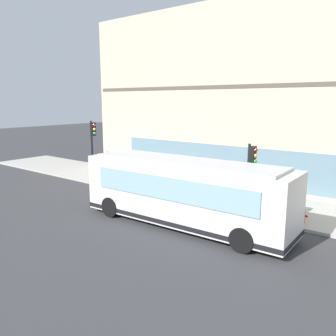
# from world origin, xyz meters

# --- Properties ---
(ground) EXTENTS (120.00, 120.00, 0.00)m
(ground) POSITION_xyz_m (0.00, 0.00, 0.00)
(ground) COLOR #38383A
(sidewalk_curb) EXTENTS (4.94, 40.00, 0.15)m
(sidewalk_curb) POSITION_xyz_m (5.07, 0.00, 0.07)
(sidewalk_curb) COLOR #B2ADA3
(sidewalk_curb) RESTS_ON ground
(building_corner) EXTENTS (9.11, 22.48, 11.89)m
(building_corner) POSITION_xyz_m (12.07, 0.00, 5.94)
(building_corner) COLOR beige
(building_corner) RESTS_ON ground
(city_bus_nearside) EXTENTS (2.84, 10.11, 3.07)m
(city_bus_nearside) POSITION_xyz_m (0.04, -2.63, 1.55)
(city_bus_nearside) COLOR silver
(city_bus_nearside) RESTS_ON ground
(traffic_light_near_corner) EXTENTS (0.32, 0.49, 3.49)m
(traffic_light_near_corner) POSITION_xyz_m (2.99, -4.50, 2.59)
(traffic_light_near_corner) COLOR black
(traffic_light_near_corner) RESTS_ON sidewalk_curb
(traffic_light_down_block) EXTENTS (0.32, 0.49, 4.16)m
(traffic_light_down_block) POSITION_xyz_m (3.07, 7.21, 3.05)
(traffic_light_down_block) COLOR black
(traffic_light_down_block) RESTS_ON sidewalk_curb
(fire_hydrant) EXTENTS (0.35, 0.35, 0.74)m
(fire_hydrant) POSITION_xyz_m (3.37, -6.98, 0.51)
(fire_hydrant) COLOR red
(fire_hydrant) RESTS_ON sidewalk_curb
(pedestrian_near_hydrant) EXTENTS (0.32, 0.32, 1.70)m
(pedestrian_near_hydrant) POSITION_xyz_m (5.68, 8.73, 1.13)
(pedestrian_near_hydrant) COLOR #3359A5
(pedestrian_near_hydrant) RESTS_ON sidewalk_curb
(pedestrian_near_building_entrance) EXTENTS (0.32, 0.32, 1.61)m
(pedestrian_near_building_entrance) POSITION_xyz_m (5.92, -0.27, 1.07)
(pedestrian_near_building_entrance) COLOR #3359A5
(pedestrian_near_building_entrance) RESTS_ON sidewalk_curb
(pedestrian_walking_along_curb) EXTENTS (0.32, 0.32, 1.55)m
(pedestrian_walking_along_curb) POSITION_xyz_m (3.65, 1.28, 1.03)
(pedestrian_walking_along_curb) COLOR black
(pedestrian_walking_along_curb) RESTS_ON sidewalk_curb
(newspaper_vending_box) EXTENTS (0.44, 0.42, 0.90)m
(newspaper_vending_box) POSITION_xyz_m (4.51, -6.36, 0.60)
(newspaper_vending_box) COLOR #197233
(newspaper_vending_box) RESTS_ON sidewalk_curb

